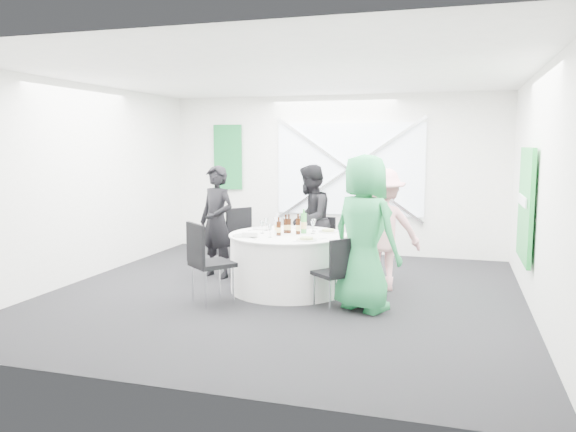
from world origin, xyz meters
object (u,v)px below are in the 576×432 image
(clear_water_bottle, at_px, (277,226))
(chair_front_right, at_px, (337,268))
(person_man_back_left, at_px, (217,222))
(person_woman_pink, at_px, (382,230))
(chair_back, at_px, (321,241))
(person_woman_green, at_px, (364,233))
(green_water_bottle, at_px, (304,223))
(chair_front_left, at_px, (205,256))
(chair_back_right, at_px, (367,247))
(banquet_table, at_px, (288,262))
(person_man_back, at_px, (310,220))
(chair_back_left, at_px, (244,236))

(clear_water_bottle, bearing_deg, chair_front_right, -36.12)
(person_man_back_left, relative_size, person_woman_pink, 1.01)
(chair_front_right, bearing_deg, chair_back, -120.16)
(chair_front_right, relative_size, person_woman_green, 0.47)
(green_water_bottle, bearing_deg, chair_front_left, -131.72)
(chair_back_right, bearing_deg, banquet_table, -90.00)
(chair_front_right, xyz_separation_m, person_woman_pink, (0.38, 1.10, 0.31))
(chair_back, bearing_deg, banquet_table, -90.00)
(person_man_back_left, distance_m, clear_water_bottle, 1.15)
(chair_back, distance_m, green_water_bottle, 1.01)
(chair_front_right, bearing_deg, chair_front_left, -40.64)
(chair_back_right, bearing_deg, person_man_back, -147.33)
(person_woman_pink, bearing_deg, person_woman_green, 66.48)
(chair_back, height_order, chair_back_left, chair_back_left)
(chair_back, xyz_separation_m, chair_front_left, (-0.96, -1.99, 0.09))
(chair_front_left, bearing_deg, chair_front_right, -132.05)
(person_woman_pink, bearing_deg, green_water_bottle, -3.37)
(chair_front_left, distance_m, green_water_bottle, 1.45)
(chair_front_right, bearing_deg, person_woman_green, 148.01)
(banquet_table, relative_size, person_man_back_left, 0.96)
(banquet_table, xyz_separation_m, clear_water_bottle, (-0.15, 0.00, 0.49))
(chair_back_left, bearing_deg, chair_front_left, -138.63)
(person_man_back, xyz_separation_m, person_woman_green, (1.08, -1.64, 0.09))
(chair_front_right, bearing_deg, clear_water_bottle, -85.40)
(chair_back, bearing_deg, clear_water_bottle, -97.56)
(chair_back_right, bearing_deg, person_man_back_left, -118.37)
(chair_front_left, height_order, person_woman_green, person_woman_green)
(person_woman_pink, bearing_deg, clear_water_bottle, -2.05)
(chair_back_right, height_order, clear_water_bottle, clear_water_bottle)
(chair_back, relative_size, chair_back_left, 0.86)
(person_man_back_left, bearing_deg, person_man_back, 45.66)
(person_man_back, bearing_deg, clear_water_bottle, -8.07)
(person_man_back_left, relative_size, green_water_bottle, 4.98)
(green_water_bottle, xyz_separation_m, clear_water_bottle, (-0.33, -0.12, -0.02))
(chair_front_left, bearing_deg, banquet_table, -90.00)
(chair_back_left, xyz_separation_m, person_woman_pink, (2.08, -0.26, 0.23))
(banquet_table, height_order, chair_front_right, chair_front_right)
(person_man_back_left, xyz_separation_m, green_water_bottle, (1.40, -0.31, 0.07))
(chair_back_right, distance_m, chair_front_left, 2.33)
(person_man_back_left, bearing_deg, chair_back_right, 24.96)
(chair_front_left, height_order, person_man_back, person_man_back)
(chair_back_right, xyz_separation_m, green_water_bottle, (-0.77, -0.51, 0.37))
(chair_back, height_order, chair_back_right, chair_back_right)
(chair_back_right, height_order, person_man_back, person_man_back)
(chair_front_left, bearing_deg, person_woman_pink, -106.25)
(chair_back, bearing_deg, person_woman_green, -50.55)
(chair_front_left, relative_size, person_man_back, 0.61)
(person_woman_green, distance_m, clear_water_bottle, 1.39)
(green_water_bottle, distance_m, clear_water_bottle, 0.35)
(person_man_back_left, bearing_deg, banquet_table, -0.00)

